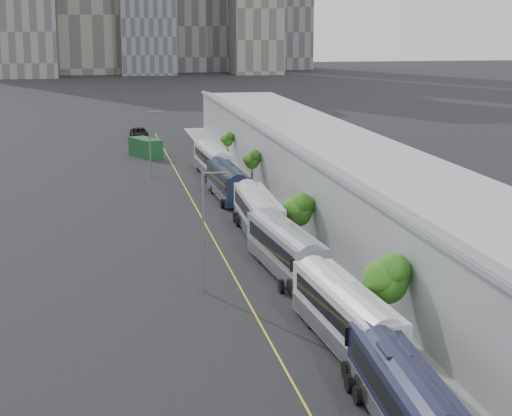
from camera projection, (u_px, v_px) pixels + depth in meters
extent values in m
cube|color=gray|center=(342.00, 246.00, 73.22)|extent=(10.00, 170.00, 0.12)
cube|color=gold|center=(221.00, 252.00, 71.36)|extent=(0.12, 160.00, 0.02)
cube|color=gray|center=(388.00, 206.00, 73.22)|extent=(12.00, 160.00, 6.80)
cube|color=gray|center=(389.00, 178.00, 72.70)|extent=(12.45, 160.40, 2.57)
cube|color=gray|center=(322.00, 166.00, 71.41)|extent=(0.30, 160.00, 0.40)
cube|color=black|center=(403.00, 394.00, 39.79)|extent=(3.12, 12.24, 2.94)
cube|color=black|center=(404.00, 386.00, 39.50)|extent=(3.10, 10.79, 1.00)
cube|color=silver|center=(402.00, 413.00, 39.99)|extent=(3.15, 12.00, 0.94)
cube|color=black|center=(394.00, 351.00, 40.79)|extent=(1.33, 2.12, 0.28)
cube|color=silver|center=(345.00, 315.00, 50.28)|extent=(3.38, 13.14, 3.15)
cube|color=black|center=(346.00, 307.00, 49.96)|extent=(3.35, 11.59, 1.07)
cube|color=silver|center=(345.00, 331.00, 50.49)|extent=(3.41, 12.88, 1.01)
cube|color=silver|center=(339.00, 279.00, 51.35)|extent=(1.43, 2.28, 0.30)
cube|color=gray|center=(285.00, 249.00, 64.89)|extent=(3.63, 13.12, 3.14)
cube|color=black|center=(286.00, 243.00, 64.58)|extent=(3.56, 11.57, 1.07)
cube|color=silver|center=(285.00, 262.00, 65.10)|extent=(3.64, 12.86, 1.00)
cube|color=gray|center=(281.00, 223.00, 65.96)|extent=(1.47, 2.29, 0.30)
cube|color=silver|center=(258.00, 213.00, 76.96)|extent=(2.99, 13.32, 3.21)
cube|color=black|center=(259.00, 207.00, 76.64)|extent=(3.01, 11.73, 1.09)
cube|color=silver|center=(258.00, 224.00, 77.18)|extent=(3.02, 13.06, 1.03)
cube|color=silver|center=(255.00, 191.00, 78.06)|extent=(1.38, 2.28, 0.31)
cube|color=black|center=(228.00, 182.00, 92.49)|extent=(2.94, 12.66, 3.05)
cube|color=black|center=(228.00, 177.00, 92.19)|extent=(2.95, 11.15, 1.04)
cube|color=silver|center=(228.00, 191.00, 92.70)|extent=(2.97, 12.41, 0.98)
cube|color=black|center=(225.00, 165.00, 93.53)|extent=(1.33, 2.17, 0.29)
cube|color=silver|center=(212.00, 161.00, 106.52)|extent=(3.13, 13.10, 3.15)
cube|color=black|center=(213.00, 156.00, 106.21)|extent=(3.12, 11.55, 1.07)
cube|color=silver|center=(213.00, 169.00, 106.73)|extent=(3.16, 12.85, 1.01)
cube|color=silver|center=(211.00, 145.00, 107.60)|extent=(1.39, 2.25, 0.30)
cylinder|color=black|center=(385.00, 307.00, 51.49)|extent=(0.18, 0.18, 3.91)
sphere|color=#175F15|center=(386.00, 275.00, 51.06)|extent=(2.75, 2.75, 2.75)
cylinder|color=black|center=(297.00, 226.00, 74.17)|extent=(0.18, 0.18, 2.97)
sphere|color=#175F15|center=(297.00, 208.00, 73.83)|extent=(2.56, 2.56, 2.56)
cylinder|color=black|center=(252.00, 174.00, 97.81)|extent=(0.18, 0.18, 3.51)
sphere|color=#175F15|center=(252.00, 160.00, 97.44)|extent=(1.69, 1.69, 1.69)
cylinder|color=black|center=(228.00, 151.00, 116.52)|extent=(0.18, 0.18, 3.19)
sphere|color=#175F15|center=(228.00, 140.00, 116.19)|extent=(1.43, 1.43, 1.43)
cylinder|color=#59595E|center=(203.00, 233.00, 59.88)|extent=(0.18, 0.18, 8.67)
cylinder|color=#59595E|center=(215.00, 173.00, 59.14)|extent=(1.80, 0.14, 0.14)
cube|color=#59595E|center=(227.00, 175.00, 59.32)|extent=(0.50, 0.22, 0.18)
cylinder|color=#59595E|center=(150.00, 144.00, 104.98)|extent=(0.18, 0.18, 8.21)
cylinder|color=#59595E|center=(157.00, 112.00, 104.30)|extent=(1.80, 0.14, 0.14)
cube|color=#59595E|center=(163.00, 113.00, 104.47)|extent=(0.50, 0.22, 0.18)
cube|color=#133E1C|center=(146.00, 148.00, 121.55)|extent=(4.70, 6.68, 2.67)
imported|color=black|center=(139.00, 133.00, 142.01)|extent=(2.96, 6.08, 1.66)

